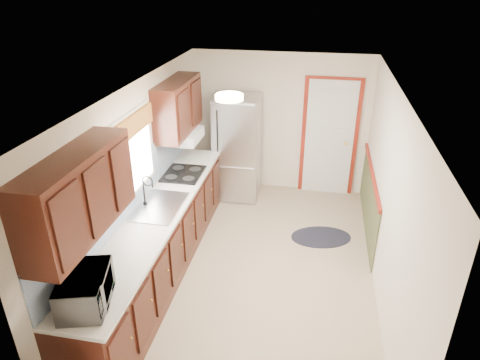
% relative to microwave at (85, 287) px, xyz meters
% --- Properties ---
extents(room_shell, '(3.20, 5.20, 2.52)m').
position_rel_microwave_xyz_m(room_shell, '(1.20, 1.95, 0.07)').
color(room_shell, tan).
rests_on(room_shell, ground).
extents(kitchen_run, '(0.63, 4.00, 2.20)m').
position_rel_microwave_xyz_m(kitchen_run, '(-0.04, 1.66, -0.32)').
color(kitchen_run, black).
rests_on(kitchen_run, ground).
extents(back_wall_trim, '(1.12, 2.30, 2.08)m').
position_rel_microwave_xyz_m(back_wall_trim, '(2.19, 4.16, -0.24)').
color(back_wall_trim, maroon).
rests_on(back_wall_trim, ground).
extents(ceiling_fixture, '(0.30, 0.30, 0.06)m').
position_rel_microwave_xyz_m(ceiling_fixture, '(0.90, 1.75, 1.23)').
color(ceiling_fixture, '#FFD88C').
rests_on(ceiling_fixture, room_shell).
extents(microwave, '(0.46, 0.63, 0.38)m').
position_rel_microwave_xyz_m(microwave, '(0.00, 0.00, 0.00)').
color(microwave, white).
rests_on(microwave, kitchen_run).
extents(refrigerator, '(0.75, 0.75, 1.76)m').
position_rel_microwave_xyz_m(refrigerator, '(0.54, 4.00, -0.25)').
color(refrigerator, '#B7B7BC').
rests_on(refrigerator, ground).
extents(rug, '(1.00, 0.76, 0.01)m').
position_rel_microwave_xyz_m(rug, '(2.02, 2.88, -1.13)').
color(rug, black).
rests_on(rug, ground).
extents(cooktop, '(0.53, 0.63, 0.02)m').
position_rel_microwave_xyz_m(cooktop, '(0.01, 2.70, -0.18)').
color(cooktop, black).
rests_on(cooktop, kitchen_run).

